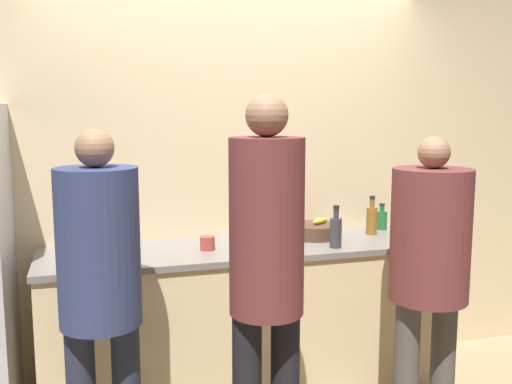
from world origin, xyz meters
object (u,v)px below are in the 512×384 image
(utensil_crock, at_px, (262,228))
(bottle_green, at_px, (382,219))
(person_right, at_px, (429,258))
(person_left, at_px, (100,280))
(bottle_amber, at_px, (372,219))
(bottle_dark, at_px, (336,231))
(person_center, at_px, (266,269))
(cup_red, at_px, (207,243))
(fruit_bowl, at_px, (315,231))

(utensil_crock, bearing_deg, bottle_green, 0.80)
(person_right, bearing_deg, person_left, 177.64)
(bottle_amber, bearing_deg, bottle_dark, -144.77)
(bottle_green, bearing_deg, person_center, -136.91)
(person_center, height_order, bottle_dark, person_center)
(person_center, bearing_deg, bottle_dark, 47.36)
(bottle_green, relative_size, bottle_dark, 0.71)
(bottle_dark, distance_m, cup_red, 0.75)
(person_left, bearing_deg, person_center, -20.73)
(bottle_dark, bearing_deg, fruit_bowl, 93.42)
(bottle_green, xyz_separation_m, cup_red, (-1.25, -0.22, -0.03))
(person_right, height_order, bottle_dark, person_right)
(utensil_crock, bearing_deg, bottle_amber, -8.45)
(bottle_dark, relative_size, cup_red, 2.92)
(bottle_green, height_order, bottle_dark, bottle_dark)
(bottle_dark, bearing_deg, person_right, -60.99)
(person_left, height_order, utensil_crock, person_left)
(fruit_bowl, height_order, utensil_crock, utensil_crock)
(person_center, height_order, cup_red, person_center)
(person_center, relative_size, bottle_amber, 7.22)
(bottle_amber, xyz_separation_m, bottle_green, (0.14, 0.12, -0.03))
(person_center, xyz_separation_m, person_right, (0.94, 0.19, -0.07))
(person_center, relative_size, utensil_crock, 7.41)
(person_left, bearing_deg, bottle_green, 24.14)
(person_center, bearing_deg, bottle_green, 43.09)
(person_left, xyz_separation_m, fruit_bowl, (1.33, 0.73, -0.01))
(utensil_crock, bearing_deg, person_right, -55.09)
(person_center, xyz_separation_m, utensil_crock, (0.32, 1.08, -0.05))
(person_center, bearing_deg, cup_red, 94.94)
(person_left, bearing_deg, bottle_dark, 18.50)
(person_left, distance_m, bottle_green, 2.04)
(fruit_bowl, height_order, bottle_dark, bottle_dark)
(bottle_amber, xyz_separation_m, cup_red, (-1.11, -0.10, -0.06))
(utensil_crock, distance_m, bottle_amber, 0.72)
(bottle_amber, distance_m, bottle_green, 0.18)
(bottle_amber, distance_m, bottle_dark, 0.46)
(utensil_crock, distance_m, bottle_green, 0.85)
(bottle_amber, bearing_deg, fruit_bowl, 178.15)
(person_center, xyz_separation_m, bottle_dark, (0.66, 0.71, -0.02))
(person_right, height_order, cup_red, person_right)
(person_left, xyz_separation_m, person_center, (0.69, -0.26, 0.06))
(fruit_bowl, height_order, cup_red, fruit_bowl)
(person_right, height_order, bottle_amber, person_right)
(person_left, distance_m, bottle_amber, 1.87)
(utensil_crock, xyz_separation_m, bottle_green, (0.85, 0.01, 0.00))
(bottle_amber, xyz_separation_m, bottle_dark, (-0.38, -0.27, -0.00))
(person_left, relative_size, utensil_crock, 6.81)
(bottle_green, relative_size, cup_red, 2.07)
(person_center, distance_m, fruit_bowl, 1.18)
(person_right, xyz_separation_m, utensil_crock, (-0.62, 0.89, 0.02))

